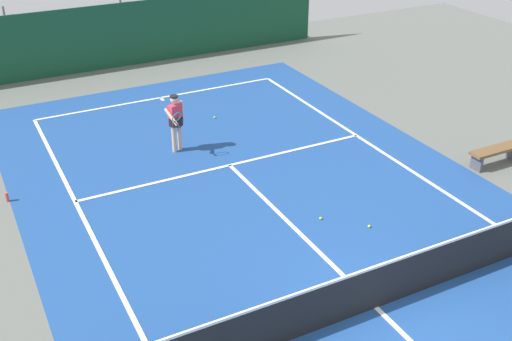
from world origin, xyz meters
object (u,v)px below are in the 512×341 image
object	(u,v)px
tennis_ball_midcourt	(215,117)
water_bottle	(7,197)
tennis_ball_near_player	(321,218)
courtside_bench	(496,152)
tennis_ball_by_sideline	(369,226)
tennis_player	(176,119)
tennis_net	(378,286)

from	to	relation	value
tennis_ball_midcourt	water_bottle	xyz separation A→B (m)	(-6.47, -2.31, 0.09)
tennis_ball_near_player	courtside_bench	size ratio (longest dim) A/B	0.04
tennis_ball_midcourt	courtside_bench	world-z (taller)	courtside_bench
tennis_ball_midcourt	tennis_ball_by_sideline	world-z (taller)	same
courtside_bench	tennis_player	bearing A→B (deg)	147.15
courtside_bench	water_bottle	distance (m)	12.51
tennis_net	tennis_ball_by_sideline	xyz separation A→B (m)	(1.51, 2.25, -0.48)
courtside_bench	tennis_ball_near_player	bearing A→B (deg)	-178.23
tennis_ball_near_player	tennis_ball_by_sideline	xyz separation A→B (m)	(0.79, -0.78, 0.00)
tennis_player	water_bottle	xyz separation A→B (m)	(-4.63, -0.70, -0.84)
tennis_player	water_bottle	size ratio (longest dim) A/B	6.83
tennis_ball_near_player	tennis_ball_midcourt	size ratio (longest dim) A/B	1.00
tennis_player	tennis_net	bearing A→B (deg)	78.23
tennis_net	tennis_ball_midcourt	bearing A→B (deg)	84.45
tennis_net	tennis_ball_near_player	world-z (taller)	tennis_net
tennis_net	tennis_ball_midcourt	size ratio (longest dim) A/B	153.33
tennis_player	tennis_ball_by_sideline	size ratio (longest dim) A/B	24.85
tennis_ball_near_player	tennis_ball_midcourt	world-z (taller)	same
tennis_net	tennis_ball_by_sideline	world-z (taller)	tennis_net
tennis_ball_midcourt	tennis_ball_near_player	bearing A→B (deg)	-91.79
tennis_net	tennis_ball_by_sideline	size ratio (longest dim) A/B	153.33
tennis_net	water_bottle	bearing A→B (deg)	127.71
tennis_net	courtside_bench	bearing A→B (deg)	26.91
tennis_ball_by_sideline	water_bottle	xyz separation A→B (m)	(-7.06, 4.92, 0.09)
tennis_ball_by_sideline	tennis_ball_midcourt	bearing A→B (deg)	94.66
tennis_ball_near_player	tennis_ball_by_sideline	world-z (taller)	same
tennis_ball_midcourt	water_bottle	world-z (taller)	water_bottle
water_bottle	tennis_ball_midcourt	bearing A→B (deg)	19.64
courtside_bench	tennis_net	bearing A→B (deg)	-153.09
tennis_player	tennis_ball_midcourt	size ratio (longest dim) A/B	24.85
courtside_bench	water_bottle	xyz separation A→B (m)	(-11.86, 3.97, -0.25)
tennis_ball_by_sideline	courtside_bench	distance (m)	4.91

